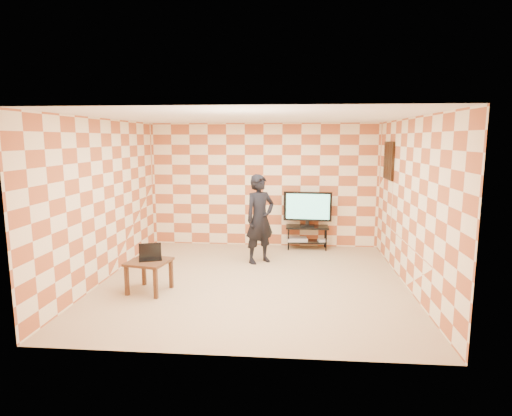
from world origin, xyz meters
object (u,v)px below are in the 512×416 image
object	(u,v)px
tv_stand	(307,232)
tv	(308,207)
person	(260,219)
side_table	(149,266)

from	to	relation	value
tv_stand	tv	size ratio (longest dim) A/B	0.88
tv_stand	tv	distance (m)	0.55
tv_stand	tv	bearing A→B (deg)	-86.15
tv_stand	tv	xyz separation A→B (m)	(0.00, -0.00, 0.55)
tv	tv_stand	bearing A→B (deg)	93.85
tv	person	distance (m)	1.45
side_table	person	size ratio (longest dim) A/B	0.41
tv_stand	tv	world-z (taller)	tv
tv	side_table	distance (m)	3.85
tv_stand	person	size ratio (longest dim) A/B	0.53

